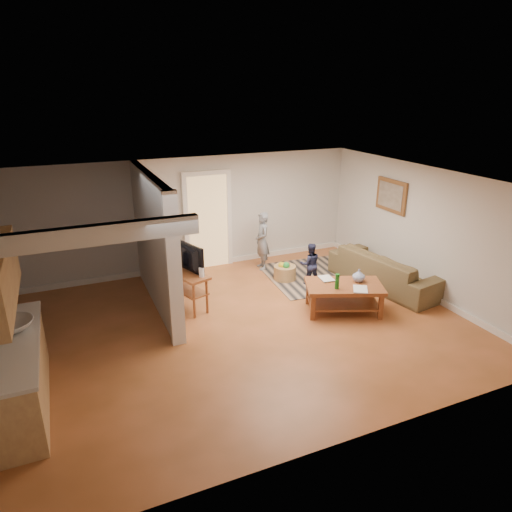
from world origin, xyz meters
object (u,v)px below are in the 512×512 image
Objects in this scene: sofa at (384,285)px; speaker_left at (176,281)px; coffee_table at (345,290)px; speaker_right at (153,254)px; child at (262,268)px; toy_basket at (285,272)px; toddler at (309,284)px; tv_console at (185,275)px.

speaker_left reaches higher than sofa.
sofa is 1.56× the size of coffee_table.
child is at bearing -22.58° from speaker_right.
child is at bearing 103.06° from toy_basket.
child is (-0.52, 2.52, -0.42)m from coffee_table.
coffee_table is 2.61m from child.
speaker_right reaches higher than sofa.
speaker_left is 2.48m from toy_basket.
speaker_left is 2.85m from toddler.
toddler is (2.90, -1.57, -0.57)m from speaker_right.
tv_console is 1.58m from speaker_right.
child reaches higher than toy_basket.
speaker_right is at bearing 52.61° from sofa.
toy_basket is at bearing -38.09° from speaker_right.
toddler is at bearing 4.30° from speaker_left.
speaker_right is at bearing 134.88° from coffee_table.
speaker_right reaches higher than toddler.
speaker_right is 1.28× the size of toddler.
child is 1.46× the size of toddler.
speaker_right is at bearing -91.90° from child.
toddler is at bearing 54.02° from sofa.
speaker_right is 2.43× the size of toy_basket.
coffee_table is 1.29× the size of tv_console.
coffee_table reaches higher than toddler.
coffee_table reaches higher than child.
coffee_table is 3.32× the size of toy_basket.
speaker_left reaches higher than toddler.
speaker_left is at bearing 13.49° from toddler.
toy_basket is 0.53× the size of toddler.
tv_console is 2.36m from toy_basket.
speaker_left is at bearing -99.72° from speaker_right.
toddler is (0.36, -0.42, -0.17)m from toy_basket.
speaker_right reaches higher than speaker_left.
toy_basket is (-0.34, 1.74, -0.24)m from coffee_table.
speaker_right is at bearing -13.50° from toddler.
coffee_table is 1.39m from toddler.
coffee_table is at bearing 103.64° from toddler.
speaker_left is at bearing 70.09° from sofa.
tv_console is 1.17× the size of speaker_left.
tv_console reaches higher than coffee_table.
tv_console is 1.35× the size of toddler.
tv_console reaches higher than sofa.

